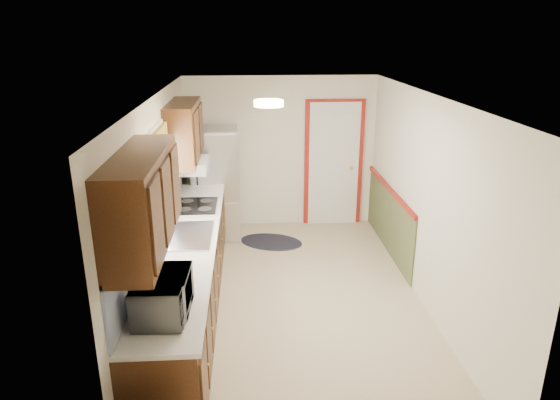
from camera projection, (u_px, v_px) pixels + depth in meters
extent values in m
cube|color=tan|center=(294.00, 299.00, 5.97)|extent=(3.20, 5.20, 0.12)
cube|color=white|center=(297.00, 96.00, 5.19)|extent=(3.20, 5.20, 0.12)
cube|color=#EDE5CE|center=(281.00, 153.00, 7.94)|extent=(3.20, 0.10, 2.40)
cube|color=#EDE5CE|center=(332.00, 334.00, 3.22)|extent=(3.20, 0.10, 2.40)
cube|color=#EDE5CE|center=(160.00, 208.00, 5.49)|extent=(0.10, 5.20, 2.40)
cube|color=#EDE5CE|center=(427.00, 202.00, 5.67)|extent=(0.10, 5.20, 2.40)
cube|color=#371D0C|center=(188.00, 281.00, 5.47)|extent=(0.60, 4.00, 0.90)
cube|color=silver|center=(187.00, 241.00, 5.32)|extent=(0.63, 4.00, 0.04)
cube|color=#527BC7|center=(156.00, 216.00, 5.20)|extent=(0.02, 4.00, 0.55)
cube|color=#371D0C|center=(142.00, 201.00, 3.79)|extent=(0.35, 1.40, 0.75)
cube|color=#371D0C|center=(184.00, 132.00, 6.33)|extent=(0.35, 1.20, 0.75)
cube|color=white|center=(155.00, 176.00, 5.16)|extent=(0.02, 1.00, 0.90)
cube|color=#BC6523|center=(157.00, 143.00, 5.05)|extent=(0.05, 1.12, 0.24)
cube|color=#B7B7BC|center=(188.00, 236.00, 5.40)|extent=(0.52, 0.82, 0.02)
cube|color=white|center=(191.00, 165.00, 6.53)|extent=(0.45, 0.60, 0.15)
cube|color=maroon|center=(333.00, 164.00, 8.03)|extent=(0.94, 0.05, 2.08)
cube|color=white|center=(334.00, 165.00, 8.00)|extent=(0.80, 0.04, 2.00)
cube|color=#48502D|center=(389.00, 220.00, 7.19)|extent=(0.02, 2.30, 0.90)
cube|color=maroon|center=(390.00, 189.00, 7.04)|extent=(0.04, 2.30, 0.06)
cylinder|color=#FFD88C|center=(269.00, 103.00, 5.00)|extent=(0.30, 0.30, 0.06)
imported|color=white|center=(163.00, 292.00, 3.86)|extent=(0.34, 0.60, 0.40)
cube|color=#B7B7BC|center=(216.00, 183.00, 7.56)|extent=(0.74, 0.70, 1.70)
cylinder|color=black|center=(198.00, 197.00, 7.22)|extent=(0.02, 0.02, 1.19)
ellipsoid|color=black|center=(271.00, 242.00, 7.56)|extent=(1.11, 0.91, 0.01)
cube|color=black|center=(196.00, 206.00, 6.30)|extent=(0.52, 0.62, 0.02)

